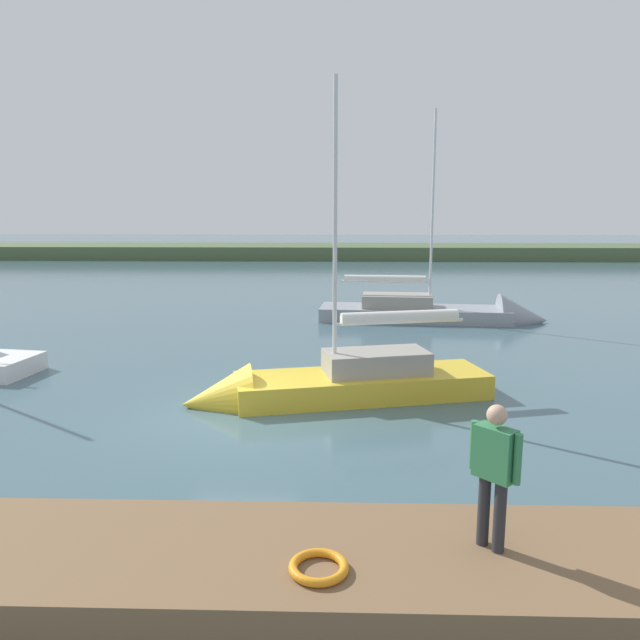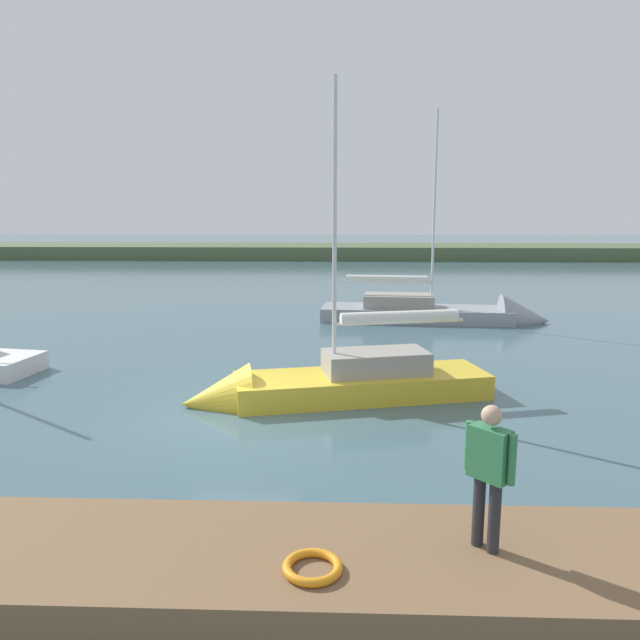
# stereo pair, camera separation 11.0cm
# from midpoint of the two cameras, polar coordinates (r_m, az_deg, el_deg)

# --- Properties ---
(ground_plane) EXTENTS (200.00, 200.00, 0.00)m
(ground_plane) POSITION_cam_midpoint_polar(r_m,az_deg,el_deg) (13.25, -8.14, -9.38)
(ground_plane) COLOR #42606B
(far_shoreline) EXTENTS (180.00, 8.00, 2.40)m
(far_shoreline) POSITION_cam_midpoint_polar(r_m,az_deg,el_deg) (57.64, -0.53, 5.96)
(far_shoreline) COLOR #4C603D
(far_shoreline) RESTS_ON ground_plane
(dock_pier) EXTENTS (23.01, 2.24, 0.60)m
(dock_pier) POSITION_cam_midpoint_polar(r_m,az_deg,el_deg) (7.90, -16.01, -21.81)
(dock_pier) COLOR brown
(dock_pier) RESTS_ON ground_plane
(life_ring_buoy) EXTENTS (0.66, 0.66, 0.10)m
(life_ring_buoy) POSITION_cam_midpoint_polar(r_m,az_deg,el_deg) (7.03, -0.61, -22.46)
(life_ring_buoy) COLOR orange
(life_ring_buoy) RESTS_ON dock_pier
(sailboat_mid_channel) EXTENTS (9.26, 2.91, 9.26)m
(sailboat_mid_channel) POSITION_cam_midpoint_polar(r_m,az_deg,el_deg) (24.97, 11.95, 0.36)
(sailboat_mid_channel) COLOR gray
(sailboat_mid_channel) RESTS_ON ground_plane
(sailboat_far_right) EXTENTS (7.50, 3.38, 8.17)m
(sailboat_far_right) POSITION_cam_midpoint_polar(r_m,az_deg,el_deg) (14.40, 0.22, -6.78)
(sailboat_far_right) COLOR gold
(sailboat_far_right) RESTS_ON ground_plane
(person_on_dock) EXTENTS (0.48, 0.50, 1.73)m
(person_on_dock) POSITION_cam_midpoint_polar(r_m,az_deg,el_deg) (7.25, 15.82, -13.25)
(person_on_dock) COLOR #28282D
(person_on_dock) RESTS_ON dock_pier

